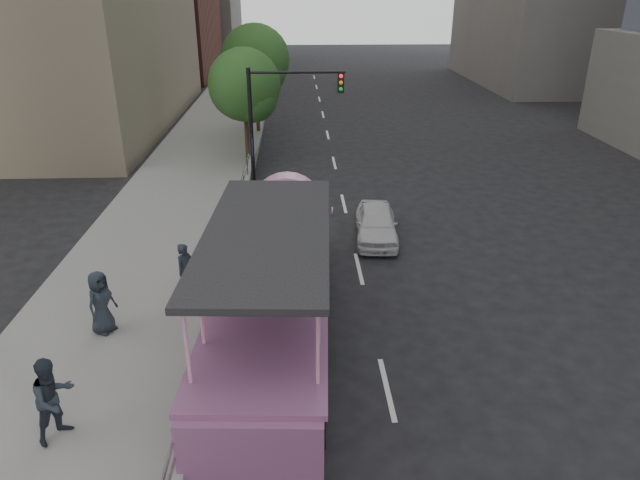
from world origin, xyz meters
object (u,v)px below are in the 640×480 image
traffic_signal (278,108)px  street_tree_far (257,62)px  duck_boat (276,287)px  car (376,223)px  pedestrian_far (101,302)px  street_tree_near (246,88)px  parking_sign (253,164)px  pedestrian_mid (54,399)px  pedestrian_near (186,271)px

traffic_signal → street_tree_far: bearing=98.4°
duck_boat → car: (3.39, 5.80, -0.70)m
pedestrian_far → street_tree_near: (2.58, 15.71, 2.68)m
parking_sign → street_tree_near: street_tree_near is taller
pedestrian_mid → parking_sign: bearing=22.8°
pedestrian_mid → pedestrian_far: size_ratio=1.06×
pedestrian_near → traffic_signal: (2.35, 10.66, 2.38)m
pedestrian_far → traffic_signal: (4.18, 12.28, 2.36)m
car → street_tree_far: (-4.95, 15.62, 3.70)m
street_tree_far → parking_sign: bearing=-88.1°
street_tree_near → street_tree_far: street_tree_far is taller
duck_boat → traffic_signal: 12.19m
pedestrian_near → street_tree_far: bearing=33.4°
pedestrian_mid → traffic_signal: bearing=21.7°
pedestrian_near → street_tree_near: (0.75, 14.09, 2.70)m
duck_boat → car: size_ratio=2.99×
street_tree_far → pedestrian_mid: bearing=-95.7°
duck_boat → street_tree_near: (-1.76, 15.42, 2.51)m
car → pedestrian_near: bearing=-137.9°
parking_sign → street_tree_near: size_ratio=0.53×
car → pedestrian_near: pedestrian_near is taller
traffic_signal → street_tree_far: 9.57m
street_tree_near → duck_boat: bearing=-83.5°
pedestrian_mid → traffic_signal: traffic_signal is taller
pedestrian_mid → street_tree_near: bearing=28.6°
pedestrian_far → street_tree_far: 22.12m
duck_boat → parking_sign: size_ratio=3.55×
duck_boat → parking_sign: 9.21m
car → street_tree_near: size_ratio=0.63×
car → pedestrian_near: (-5.90, -4.47, 0.51)m
parking_sign → street_tree_near: (-0.61, 6.29, 1.95)m
car → traffic_signal: size_ratio=0.69×
pedestrian_near → traffic_signal: traffic_signal is taller
duck_boat → pedestrian_mid: (-4.10, -3.99, -0.12)m
traffic_signal → street_tree_near: 3.80m
parking_sign → traffic_signal: 3.44m
pedestrian_mid → street_tree_far: bearing=29.8°
duck_boat → street_tree_far: (-1.56, 21.42, 3.00)m
street_tree_near → traffic_signal: bearing=-65.0°
pedestrian_far → street_tree_far: size_ratio=0.26×
duck_boat → traffic_signal: (-0.16, 11.99, 2.19)m
traffic_signal → street_tree_near: street_tree_near is taller
traffic_signal → street_tree_near: bearing=115.0°
pedestrian_near → pedestrian_far: 2.45m
parking_sign → street_tree_near: bearing=95.6°
traffic_signal → street_tree_near: size_ratio=0.91×
parking_sign → street_tree_far: bearing=91.9°
street_tree_near → pedestrian_mid: bearing=-96.9°
duck_boat → traffic_signal: bearing=90.8°
duck_boat → pedestrian_near: duck_boat is taller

